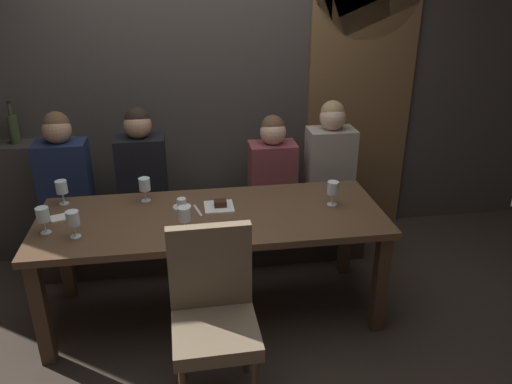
{
  "coord_description": "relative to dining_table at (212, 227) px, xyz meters",
  "views": [
    {
      "loc": [
        -0.15,
        -2.89,
        2.17
      ],
      "look_at": [
        0.3,
        0.09,
        0.84
      ],
      "focal_mm": 35.35,
      "sensor_mm": 36.0,
      "label": 1
    }
  ],
  "objects": [
    {
      "name": "wine_bottle_pale_label",
      "position": [
        -1.42,
        1.04,
        0.42
      ],
      "size": [
        0.08,
        0.08,
        0.33
      ],
      "color": "#384728",
      "rests_on": "back_counter"
    },
    {
      "name": "wine_glass_far_right",
      "position": [
        -0.97,
        0.31,
        0.2
      ],
      "size": [
        0.08,
        0.08,
        0.16
      ],
      "color": "silver",
      "rests_on": "dining_table"
    },
    {
      "name": "dining_table",
      "position": [
        0.0,
        0.0,
        0.0
      ],
      "size": [
        2.2,
        0.84,
        0.74
      ],
      "color": "#493422",
      "rests_on": "ground"
    },
    {
      "name": "diner_near_end",
      "position": [
        0.97,
        0.68,
        0.19
      ],
      "size": [
        0.36,
        0.24,
        0.83
      ],
      "color": "#9E9384",
      "rests_on": "banquette_bench"
    },
    {
      "name": "wine_glass_center_back",
      "position": [
        -0.99,
        -0.09,
        0.2
      ],
      "size": [
        0.08,
        0.08,
        0.16
      ],
      "color": "silver",
      "rests_on": "dining_table"
    },
    {
      "name": "folded_napkin",
      "position": [
        -0.95,
        0.09,
        0.09
      ],
      "size": [
        0.14,
        0.13,
        0.01
      ],
      "primitive_type": "cube",
      "rotation": [
        0.0,
        0.0,
        0.33
      ],
      "color": "silver",
      "rests_on": "dining_table"
    },
    {
      "name": "wine_glass_far_left",
      "position": [
        0.8,
        0.03,
        0.2
      ],
      "size": [
        0.08,
        0.08,
        0.16
      ],
      "color": "silver",
      "rests_on": "dining_table"
    },
    {
      "name": "wine_glass_end_right",
      "position": [
        -0.17,
        -0.21,
        0.2
      ],
      "size": [
        0.08,
        0.08,
        0.16
      ],
      "color": "silver",
      "rests_on": "dining_table"
    },
    {
      "name": "back_counter",
      "position": [
        -1.55,
        1.04,
        -0.18
      ],
      "size": [
        1.1,
        0.28,
        0.95
      ],
      "primitive_type": "cube",
      "color": "#38342F",
      "rests_on": "ground"
    },
    {
      "name": "banquette_bench",
      "position": [
        0.0,
        0.7,
        -0.42
      ],
      "size": [
        2.5,
        0.44,
        0.45
      ],
      "color": "#312A23",
      "rests_on": "ground"
    },
    {
      "name": "wine_glass_near_right",
      "position": [
        -0.43,
        0.28,
        0.2
      ],
      "size": [
        0.08,
        0.08,
        0.16
      ],
      "color": "silver",
      "rests_on": "dining_table"
    },
    {
      "name": "wine_glass_center_front",
      "position": [
        -0.81,
        -0.17,
        0.2
      ],
      "size": [
        0.08,
        0.08,
        0.16
      ],
      "color": "silver",
      "rests_on": "dining_table"
    },
    {
      "name": "chair_near_side",
      "position": [
        -0.05,
        -0.72,
        -0.09
      ],
      "size": [
        0.45,
        0.45,
        0.98
      ],
      "color": "brown",
      "rests_on": "ground"
    },
    {
      "name": "back_wall_tiled",
      "position": [
        0.0,
        1.22,
        0.85
      ],
      "size": [
        6.0,
        0.12,
        3.0
      ],
      "primitive_type": "cube",
      "color": "#423D38",
      "rests_on": "ground"
    },
    {
      "name": "ground",
      "position": [
        0.0,
        0.0,
        -0.65
      ],
      "size": [
        9.0,
        9.0,
        0.0
      ],
      "primitive_type": "plane",
      "color": "#382D26"
    },
    {
      "name": "diner_far_end",
      "position": [
        0.52,
        0.72,
        0.14
      ],
      "size": [
        0.36,
        0.24,
        0.73
      ],
      "color": "brown",
      "rests_on": "banquette_bench"
    },
    {
      "name": "dessert_plate",
      "position": [
        0.06,
        0.1,
        0.1
      ],
      "size": [
        0.19,
        0.19,
        0.05
      ],
      "color": "white",
      "rests_on": "dining_table"
    },
    {
      "name": "diner_redhead",
      "position": [
        -1.02,
        0.67,
        0.19
      ],
      "size": [
        0.36,
        0.24,
        0.83
      ],
      "color": "#192342",
      "rests_on": "banquette_bench"
    },
    {
      "name": "fork_on_table",
      "position": [
        -0.09,
        0.07,
        0.09
      ],
      "size": [
        0.05,
        0.17,
        0.01
      ],
      "primitive_type": "cube",
      "rotation": [
        0.0,
        0.0,
        0.23
      ],
      "color": "silver",
      "rests_on": "dining_table"
    },
    {
      "name": "diner_bearded",
      "position": [
        -0.47,
        0.71,
        0.19
      ],
      "size": [
        0.36,
        0.24,
        0.82
      ],
      "color": "black",
      "rests_on": "banquette_bench"
    },
    {
      "name": "arched_door",
      "position": [
        1.35,
        1.15,
        0.71
      ],
      "size": [
        0.9,
        0.05,
        2.55
      ],
      "color": "brown",
      "rests_on": "ground"
    },
    {
      "name": "espresso_cup",
      "position": [
        -0.19,
        0.14,
        0.11
      ],
      "size": [
        0.12,
        0.12,
        0.06
      ],
      "color": "white",
      "rests_on": "dining_table"
    }
  ]
}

